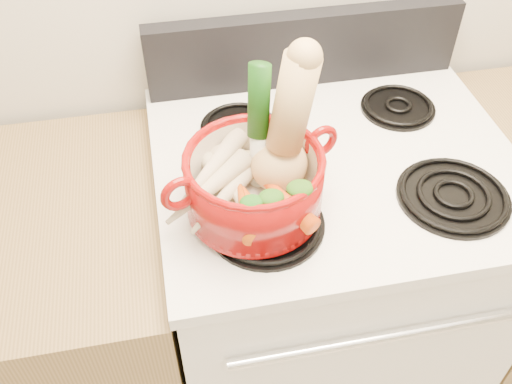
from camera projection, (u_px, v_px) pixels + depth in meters
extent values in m
cube|color=white|center=(319.00, 291.00, 1.57)|extent=(0.76, 0.65, 0.92)
cube|color=silver|center=(337.00, 163.00, 1.23)|extent=(0.78, 0.67, 0.03)
cube|color=black|center=(305.00, 48.00, 1.36)|extent=(0.76, 0.05, 0.18)
cylinder|color=silver|center=(380.00, 338.00, 1.10)|extent=(0.60, 0.02, 0.02)
cylinder|color=black|center=(266.00, 222.00, 1.08)|extent=(0.22, 0.22, 0.02)
cylinder|color=black|center=(454.00, 195.00, 1.13)|extent=(0.22, 0.22, 0.02)
cylinder|color=black|center=(239.00, 125.00, 1.28)|extent=(0.17, 0.17, 0.02)
cylinder|color=black|center=(398.00, 106.00, 1.34)|extent=(0.17, 0.17, 0.02)
cylinder|color=maroon|center=(254.00, 183.00, 1.05)|extent=(0.32, 0.32, 0.13)
torus|color=maroon|center=(180.00, 194.00, 0.97)|extent=(0.07, 0.04, 0.07)
torus|color=maroon|center=(321.00, 141.00, 1.07)|extent=(0.07, 0.04, 0.07)
cylinder|color=beige|center=(260.00, 126.00, 1.02)|extent=(0.06, 0.08, 0.26)
ellipsoid|color=tan|center=(244.00, 163.00, 1.11)|extent=(0.08, 0.07, 0.04)
cone|color=beige|center=(235.00, 187.00, 1.06)|extent=(0.10, 0.24, 0.06)
cone|color=beige|center=(227.00, 192.00, 1.04)|extent=(0.18, 0.17, 0.06)
cone|color=beige|center=(227.00, 176.00, 1.07)|extent=(0.14, 0.18, 0.06)
cone|color=beige|center=(208.00, 188.00, 1.03)|extent=(0.19, 0.15, 0.06)
cone|color=beige|center=(209.00, 170.00, 1.05)|extent=(0.17, 0.18, 0.06)
cone|color=#D6540A|center=(247.00, 199.00, 1.04)|extent=(0.09, 0.17, 0.05)
cone|color=#D25B0A|center=(245.00, 210.00, 1.01)|extent=(0.03, 0.15, 0.04)
cone|color=red|center=(278.00, 196.00, 1.04)|extent=(0.12, 0.19, 0.05)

